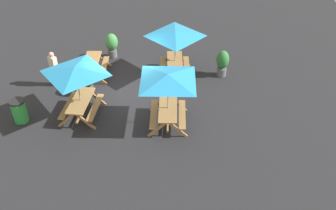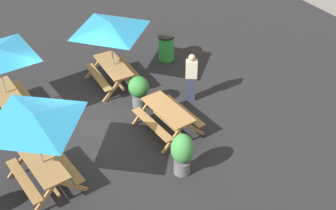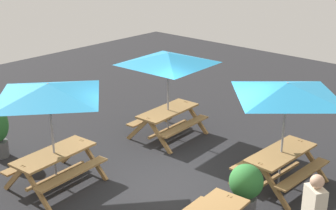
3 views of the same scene
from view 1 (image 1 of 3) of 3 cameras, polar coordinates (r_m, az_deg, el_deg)
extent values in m
plane|color=#232326|center=(16.39, -6.08, 1.51)|extent=(24.00, 24.00, 0.00)
cube|color=olive|center=(17.60, -11.60, 6.57)|extent=(1.84, 0.82, 0.05)
cube|color=olive|center=(17.65, -9.73, 5.80)|extent=(1.81, 0.38, 0.04)
cube|color=olive|center=(17.87, -13.23, 5.73)|extent=(1.81, 0.38, 0.04)
cube|color=olive|center=(17.08, -10.68, 4.18)|extent=(0.11, 0.80, 0.81)
cube|color=olive|center=(17.23, -13.07, 4.15)|extent=(0.11, 0.80, 0.81)
cube|color=olive|center=(18.38, -9.94, 6.86)|extent=(0.11, 0.80, 0.81)
cube|color=olive|center=(18.52, -12.18, 6.81)|extent=(0.11, 0.80, 0.81)
cube|color=olive|center=(17.87, -11.40, 5.14)|extent=(1.56, 0.17, 0.06)
cube|color=olive|center=(17.25, 1.06, 6.69)|extent=(1.85, 0.85, 0.05)
cube|color=olive|center=(17.42, 2.87, 5.88)|extent=(1.82, 0.41, 0.04)
cube|color=olive|center=(17.39, -0.77, 5.86)|extent=(1.82, 0.41, 0.04)
cube|color=olive|center=(16.80, 2.37, 4.25)|extent=(0.13, 0.80, 0.81)
cube|color=olive|center=(16.77, -0.13, 4.23)|extent=(0.13, 0.80, 0.81)
cube|color=olive|center=(18.12, 2.14, 6.96)|extent=(0.13, 0.80, 0.81)
cube|color=olive|center=(18.10, -0.18, 6.95)|extent=(0.13, 0.80, 0.81)
cube|color=olive|center=(17.52, 1.04, 5.23)|extent=(1.56, 0.20, 0.06)
cylinder|color=gray|center=(17.04, 1.08, 7.87)|extent=(0.04, 0.04, 2.30)
pyramid|color=#268CC6|center=(16.56, 1.12, 10.91)|extent=(2.16, 2.16, 0.28)
cube|color=olive|center=(14.35, 0.00, -0.51)|extent=(1.83, 0.79, 0.05)
cube|color=olive|center=(14.53, 2.17, -1.43)|extent=(1.81, 0.35, 0.04)
cube|color=olive|center=(14.55, -2.17, -1.38)|extent=(1.81, 0.35, 0.04)
cube|color=olive|center=(13.98, 1.44, -3.69)|extent=(0.10, 0.80, 0.81)
cube|color=olive|center=(13.99, -1.56, -3.65)|extent=(0.10, 0.80, 0.81)
cube|color=olive|center=(15.19, 1.43, 0.19)|extent=(0.10, 0.80, 0.81)
cube|color=olive|center=(15.20, -1.32, 0.22)|extent=(0.10, 0.80, 0.81)
cube|color=olive|center=(14.67, 0.00, -2.11)|extent=(1.56, 0.15, 0.06)
cylinder|color=gray|center=(14.10, 0.00, 0.81)|extent=(0.04, 0.04, 2.30)
pyramid|color=#268CC6|center=(13.52, 0.00, 4.24)|extent=(2.82, 2.82, 0.28)
cube|color=olive|center=(15.14, -13.17, 0.66)|extent=(1.83, 0.79, 0.05)
cube|color=olive|center=(15.15, -11.05, -0.36)|extent=(1.81, 0.35, 0.04)
cube|color=olive|center=(15.49, -14.95, -0.05)|extent=(1.81, 0.35, 0.04)
cube|color=olive|center=(14.68, -12.52, -2.41)|extent=(0.10, 0.80, 0.81)
cube|color=olive|center=(14.92, -15.19, -2.16)|extent=(0.10, 0.80, 0.81)
cube|color=olive|center=(15.84, -10.91, 1.19)|extent=(0.10, 0.80, 0.81)
cube|color=olive|center=(16.06, -13.40, 1.36)|extent=(0.10, 0.80, 0.81)
cube|color=olive|center=(15.45, -12.90, -0.88)|extent=(1.56, 0.15, 0.06)
cylinder|color=gray|center=(14.90, -13.39, 1.93)|extent=(0.04, 0.04, 2.30)
pyramid|color=#268CC6|center=(14.36, -13.96, 5.20)|extent=(2.10, 2.10, 0.28)
cylinder|color=green|center=(15.77, -21.69, -0.94)|extent=(0.56, 0.56, 0.90)
cylinder|color=black|center=(15.49, -22.09, 0.48)|extent=(0.59, 0.59, 0.08)
cylinder|color=#59595B|center=(17.67, 8.16, 5.06)|extent=(0.44, 0.44, 0.40)
ellipsoid|color=#2D7233|center=(17.34, 8.34, 6.85)|extent=(0.58, 0.58, 0.89)
cylinder|color=#59595B|center=(19.17, -8.43, 7.81)|extent=(0.44, 0.44, 0.40)
ellipsoid|color=#3D8C42|center=(18.87, -8.60, 9.48)|extent=(0.61, 0.61, 0.87)
cylinder|color=#59595B|center=(16.67, -12.00, 2.35)|extent=(0.44, 0.44, 0.40)
ellipsoid|color=#2D7233|center=(16.37, -12.24, 3.88)|extent=(0.65, 0.65, 0.67)
cube|color=#2D334C|center=(17.45, -16.70, 4.14)|extent=(0.30, 0.33, 0.85)
cube|color=beige|center=(17.08, -17.13, 6.17)|extent=(0.38, 0.42, 0.60)
sphere|color=tan|center=(16.88, -17.38, 7.35)|extent=(0.22, 0.22, 0.22)
camera|label=2|loc=(23.72, 8.08, 35.48)|focal=50.00mm
camera|label=3|loc=(22.00, -20.60, 23.72)|focal=50.00mm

